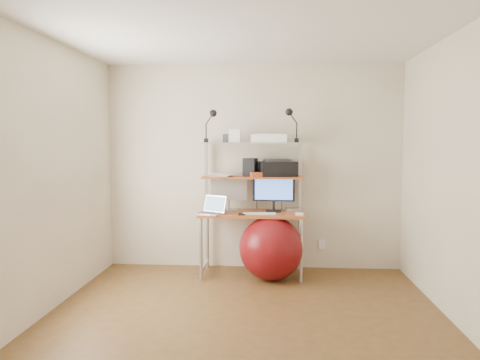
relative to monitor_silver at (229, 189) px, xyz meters
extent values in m
plane|color=brown|center=(0.29, -1.57, -1.00)|extent=(3.60, 3.60, 0.00)
plane|color=silver|center=(0.29, -1.57, 1.50)|extent=(3.60, 3.60, 0.00)
plane|color=beige|center=(0.29, 0.23, 0.25)|extent=(3.60, 0.00, 3.60)
plane|color=beige|center=(0.29, -3.37, 0.25)|extent=(3.60, 0.00, 3.60)
plane|color=beige|center=(-1.51, -1.57, 0.25)|extent=(0.00, 3.60, 3.60)
plane|color=beige|center=(2.09, -1.57, 0.25)|extent=(0.00, 3.60, 3.60)
cube|color=#BA5D24|center=(0.29, -0.13, -0.28)|extent=(1.20, 0.60, 0.03)
cylinder|color=silver|center=(-0.27, -0.39, -0.65)|extent=(0.04, 0.04, 0.71)
cylinder|color=silver|center=(-0.27, 0.13, -0.65)|extent=(0.04, 0.04, 0.71)
cylinder|color=silver|center=(0.85, -0.39, -0.65)|extent=(0.04, 0.04, 0.71)
cylinder|color=silver|center=(0.85, 0.13, -0.65)|extent=(0.04, 0.04, 0.71)
cube|color=silver|center=(-0.28, 0.13, 0.15)|extent=(0.03, 0.04, 0.84)
cube|color=silver|center=(0.86, 0.13, 0.15)|extent=(0.03, 0.04, 0.84)
cube|color=#BA5D24|center=(0.29, 0.00, 0.14)|extent=(1.18, 0.34, 0.02)
cube|color=silver|center=(0.29, 0.00, 0.54)|extent=(1.18, 0.34, 0.02)
cube|color=white|center=(1.14, 0.22, -0.70)|extent=(0.08, 0.01, 0.12)
cube|color=#B5B5BA|center=(0.00, -0.02, -0.25)|extent=(0.23, 0.20, 0.01)
cylinder|color=#B5B5BA|center=(0.00, 0.00, -0.19)|extent=(0.03, 0.03, 0.11)
cube|color=#B5B5BA|center=(0.00, 0.00, 0.03)|extent=(0.43, 0.14, 0.33)
plane|color=white|center=(0.00, -0.02, 0.03)|extent=(0.38, 0.10, 0.40)
cube|color=black|center=(0.54, -0.07, -0.25)|extent=(0.18, 0.14, 0.01)
cylinder|color=black|center=(0.54, -0.05, -0.19)|extent=(0.03, 0.03, 0.11)
cube|color=black|center=(0.54, -0.05, 0.01)|extent=(0.49, 0.05, 0.29)
plane|color=#4475E7|center=(0.54, -0.06, 0.01)|extent=(0.44, 0.02, 0.44)
cube|color=#B4B4B9|center=(-0.17, -0.29, -0.25)|extent=(0.36, 0.32, 0.01)
cube|color=#2D2D30|center=(-0.17, -0.29, -0.25)|extent=(0.28, 0.23, 0.00)
cube|color=#B4B4B9|center=(-0.12, -0.20, -0.15)|extent=(0.28, 0.20, 0.19)
plane|color=#7293BF|center=(-0.12, -0.20, -0.15)|extent=(0.26, 0.19, 0.26)
cube|color=white|center=(0.37, -0.24, -0.26)|extent=(0.38, 0.13, 0.01)
cube|color=white|center=(0.83, -0.29, -0.25)|extent=(0.09, 0.05, 0.02)
cube|color=#B4B4B9|center=(0.77, 0.01, -0.24)|extent=(0.20, 0.20, 0.04)
cube|color=black|center=(0.18, -0.30, -0.26)|extent=(0.08, 0.14, 0.01)
cube|color=black|center=(0.58, 0.04, 0.24)|extent=(0.48, 0.38, 0.17)
cube|color=#2D2D30|center=(0.58, 0.04, 0.34)|extent=(0.33, 0.28, 0.03)
cube|color=black|center=(0.26, 0.02, 0.26)|extent=(0.18, 0.18, 0.21)
cube|color=#B0441C|center=(0.37, -0.09, 0.18)|extent=(0.22, 0.17, 0.05)
cube|color=white|center=(0.49, 0.01, 0.60)|extent=(0.43, 0.30, 0.09)
cube|color=#B5B5BA|center=(0.49, 0.01, 0.65)|extent=(0.37, 0.23, 0.02)
cube|color=white|center=(0.08, -0.01, 0.63)|extent=(0.14, 0.11, 0.15)
cube|color=#2D2D30|center=(0.00, 0.01, 0.60)|extent=(0.13, 0.13, 0.10)
cube|color=black|center=(-0.25, -0.07, 0.57)|extent=(0.05, 0.06, 0.05)
cylinder|color=black|center=(-0.25, -0.07, 0.68)|extent=(0.01, 0.01, 0.17)
sphere|color=black|center=(-0.17, -0.08, 0.89)|extent=(0.08, 0.08, 0.08)
cube|color=black|center=(0.80, -0.07, 0.57)|extent=(0.05, 0.06, 0.05)
cylinder|color=black|center=(0.80, -0.07, 0.68)|extent=(0.02, 0.02, 0.17)
sphere|color=black|center=(0.71, -0.08, 0.90)|extent=(0.09, 0.09, 0.09)
sphere|color=maroon|center=(0.51, -0.31, -0.64)|extent=(0.72, 0.72, 0.72)
cube|color=white|center=(-0.14, 0.02, 0.15)|extent=(0.28, 0.33, 0.00)
cube|color=white|center=(-0.06, -0.05, 0.16)|extent=(0.27, 0.32, 0.00)
cube|color=white|center=(-0.08, 0.04, 0.16)|extent=(0.25, 0.31, 0.00)
cube|color=white|center=(-0.05, -0.02, 0.17)|extent=(0.27, 0.32, 0.00)
cube|color=white|center=(-0.08, 0.00, 0.17)|extent=(0.30, 0.34, 0.00)
cube|color=white|center=(-0.14, -0.01, 0.18)|extent=(0.27, 0.32, 0.00)
camera|label=1|loc=(0.53, -5.51, 0.56)|focal=35.00mm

